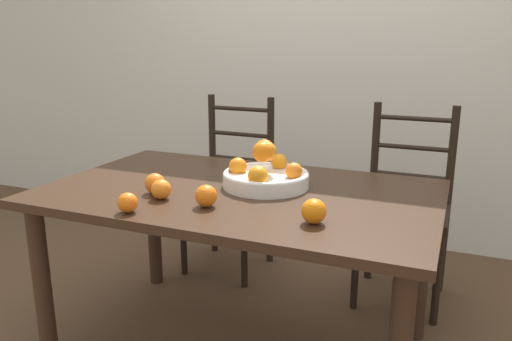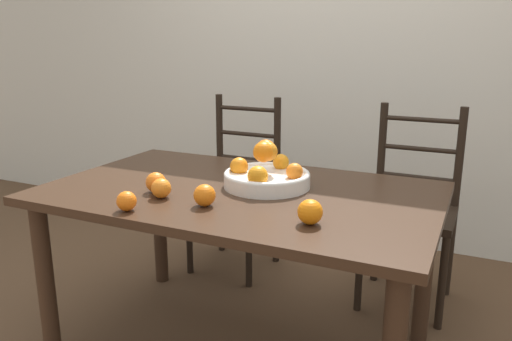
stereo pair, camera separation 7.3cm
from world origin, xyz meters
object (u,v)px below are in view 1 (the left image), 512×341
(orange_loose_3, at_px, (128,203))
(orange_loose_4, at_px, (314,211))
(fruit_bowl, at_px, (266,174))
(chair_right, at_px, (405,210))
(chair_left, at_px, (231,189))
(orange_loose_2, at_px, (206,196))
(orange_loose_0, at_px, (161,189))
(orange_loose_1, at_px, (155,183))

(orange_loose_3, height_order, orange_loose_4, orange_loose_4)
(fruit_bowl, relative_size, chair_right, 0.35)
(chair_left, bearing_deg, orange_loose_2, -67.68)
(orange_loose_0, distance_m, orange_loose_1, 0.08)
(orange_loose_4, xyz_separation_m, chair_right, (0.19, 1.01, -0.29))
(orange_loose_4, bearing_deg, orange_loose_1, 173.05)
(fruit_bowl, height_order, orange_loose_1, fruit_bowl)
(orange_loose_3, bearing_deg, orange_loose_1, 99.94)
(orange_loose_3, xyz_separation_m, chair_left, (-0.16, 1.15, -0.29))
(orange_loose_4, relative_size, chair_right, 0.08)
(orange_loose_4, bearing_deg, orange_loose_3, -166.89)
(fruit_bowl, relative_size, chair_left, 0.35)
(orange_loose_4, relative_size, chair_left, 0.08)
(orange_loose_1, height_order, orange_loose_4, orange_loose_4)
(orange_loose_4, height_order, chair_left, chair_left)
(orange_loose_1, relative_size, orange_loose_3, 1.13)
(orange_loose_2, relative_size, chair_right, 0.08)
(orange_loose_1, relative_size, chair_right, 0.08)
(fruit_bowl, height_order, orange_loose_0, fruit_bowl)
(orange_loose_0, relative_size, orange_loose_2, 0.94)
(orange_loose_0, height_order, chair_left, chair_left)
(orange_loose_4, distance_m, chair_right, 1.07)
(chair_left, bearing_deg, orange_loose_0, -77.97)
(chair_left, bearing_deg, orange_loose_1, -81.11)
(orange_loose_4, xyz_separation_m, chair_left, (-0.78, 1.01, -0.29))
(orange_loose_3, bearing_deg, chair_right, 54.92)
(chair_left, bearing_deg, orange_loose_3, -80.65)
(fruit_bowl, xyz_separation_m, orange_loose_1, (-0.36, -0.25, -0.01))
(orange_loose_0, bearing_deg, orange_loose_4, -2.69)
(orange_loose_1, distance_m, chair_left, 0.98)
(fruit_bowl, relative_size, orange_loose_0, 4.65)
(orange_loose_0, relative_size, orange_loose_1, 0.95)
(orange_loose_0, distance_m, chair_right, 1.29)
(fruit_bowl, relative_size, orange_loose_1, 4.40)
(orange_loose_0, bearing_deg, orange_loose_1, 139.88)
(orange_loose_1, height_order, orange_loose_2, same)
(fruit_bowl, xyz_separation_m, chair_left, (-0.48, 0.68, -0.31))
(orange_loose_1, distance_m, chair_right, 1.29)
(orange_loose_3, bearing_deg, fruit_bowl, 55.79)
(orange_loose_0, bearing_deg, chair_right, 51.26)
(orange_loose_0, relative_size, orange_loose_3, 1.07)
(orange_loose_1, bearing_deg, fruit_bowl, 34.52)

